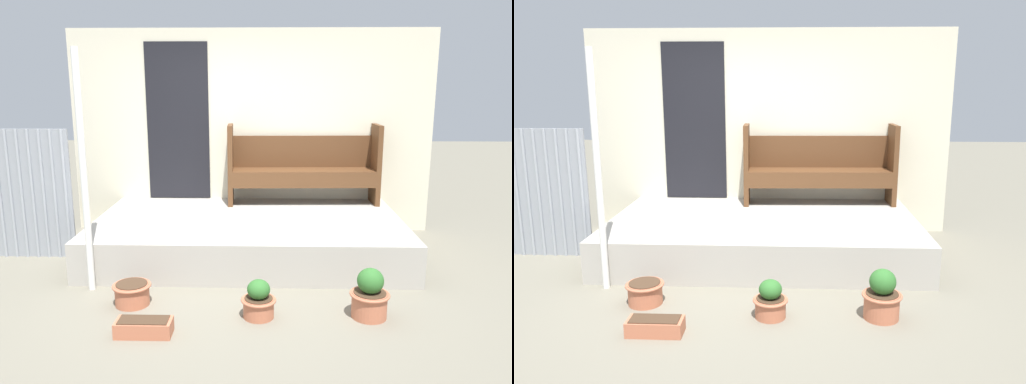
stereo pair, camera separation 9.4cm
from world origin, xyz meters
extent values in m
plane|color=#706B5B|center=(0.00, 0.00, 0.00)|extent=(24.00, 24.00, 0.00)
cube|color=#A8A399|center=(0.18, 0.98, 0.21)|extent=(3.45, 1.96, 0.43)
cube|color=beige|center=(0.18, 1.99, 1.30)|extent=(4.65, 0.06, 2.60)
cube|color=black|center=(-0.77, 1.95, 1.44)|extent=(0.80, 0.02, 2.00)
cylinder|color=#979CA5|center=(-2.57, 0.81, 0.73)|extent=(0.04, 0.04, 1.45)
cylinder|color=#979CA5|center=(-2.45, 0.81, 0.73)|extent=(0.04, 0.04, 1.45)
cylinder|color=#979CA5|center=(-2.33, 0.81, 0.73)|extent=(0.04, 0.04, 1.45)
cylinder|color=#979CA5|center=(-2.20, 0.81, 0.73)|extent=(0.04, 0.04, 1.45)
cylinder|color=#979CA5|center=(-2.08, 0.81, 0.73)|extent=(0.04, 0.04, 1.45)
cylinder|color=#979CA5|center=(-1.96, 0.81, 0.73)|extent=(0.04, 0.04, 1.45)
cylinder|color=#979CA5|center=(-1.83, 0.81, 0.73)|extent=(0.04, 0.04, 1.45)
cylinder|color=white|center=(-1.28, -0.06, 1.12)|extent=(0.06, 0.06, 2.25)
cube|color=#54331C|center=(-0.07, 1.68, 0.93)|extent=(0.07, 0.40, 1.00)
cube|color=#54331C|center=(1.76, 1.74, 0.93)|extent=(0.07, 0.40, 1.00)
cube|color=#54331C|center=(0.84, 1.71, 0.84)|extent=(1.78, 0.47, 0.04)
cube|color=#54331C|center=(0.85, 1.53, 0.74)|extent=(1.77, 0.10, 0.16)
cube|color=#54331C|center=(0.84, 1.89, 1.07)|extent=(1.77, 0.11, 0.41)
cylinder|color=#B76647|center=(-0.81, -0.38, 0.10)|extent=(0.30, 0.30, 0.19)
torus|color=#B76647|center=(-0.81, -0.38, 0.18)|extent=(0.35, 0.35, 0.02)
cylinder|color=#422D1E|center=(-0.81, -0.38, 0.20)|extent=(0.28, 0.28, 0.01)
cylinder|color=#B76647|center=(0.33, -0.60, 0.08)|extent=(0.26, 0.26, 0.17)
torus|color=#B76647|center=(0.33, -0.60, 0.16)|extent=(0.30, 0.30, 0.02)
cylinder|color=#422D1E|center=(0.33, -0.60, 0.17)|extent=(0.24, 0.24, 0.01)
ellipsoid|color=#2D6628|center=(0.33, -0.60, 0.25)|extent=(0.20, 0.20, 0.17)
cylinder|color=#B76647|center=(1.26, -0.57, 0.11)|extent=(0.30, 0.30, 0.22)
torus|color=#B76647|center=(1.26, -0.57, 0.21)|extent=(0.34, 0.34, 0.02)
cylinder|color=#422D1E|center=(1.26, -0.57, 0.22)|extent=(0.27, 0.27, 0.01)
ellipsoid|color=#2D6628|center=(1.26, -0.57, 0.33)|extent=(0.22, 0.22, 0.22)
cube|color=#B76647|center=(-0.57, -0.93, 0.06)|extent=(0.44, 0.19, 0.12)
cube|color=#422D1E|center=(-0.57, -0.93, 0.13)|extent=(0.39, 0.16, 0.01)
camera|label=1|loc=(0.41, -4.49, 1.96)|focal=35.00mm
camera|label=2|loc=(0.50, -4.49, 1.96)|focal=35.00mm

